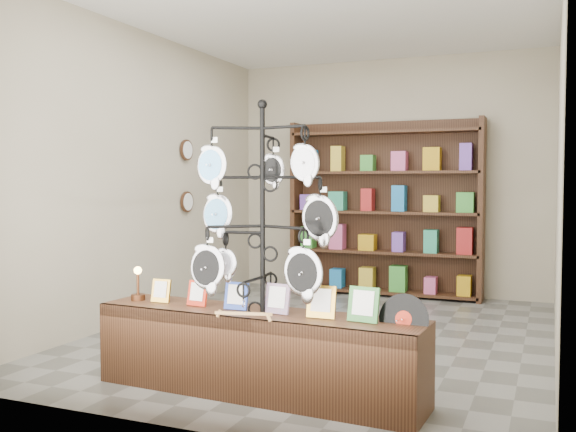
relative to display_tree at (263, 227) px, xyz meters
name	(u,v)px	position (x,y,z in m)	size (l,w,h in m)	color
ground	(324,334)	(-0.20, 1.81, -1.14)	(5.00, 5.00, 0.00)	slate
room_envelope	(325,136)	(-0.20, 1.81, 0.72)	(5.00, 5.00, 5.00)	#AFA68D
display_tree	(263,227)	(0.00, 0.00, 0.00)	(1.00, 0.94, 1.96)	black
front_shelf	(257,353)	(-0.06, 0.03, -0.85)	(2.31, 0.59, 0.81)	black
back_shelving	(384,214)	(-0.20, 4.11, -0.11)	(2.42, 0.36, 2.20)	black
wall_clocks	(187,176)	(-2.17, 2.61, 0.36)	(0.03, 0.24, 0.84)	black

